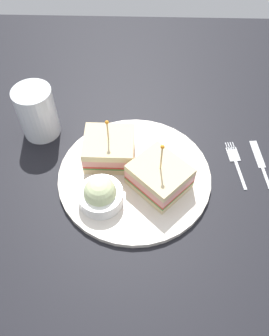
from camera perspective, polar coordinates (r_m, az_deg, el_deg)
The scene contains 8 objects.
ground_plane at distance 67.30cm, azimuth 0.00°, elevation -2.08°, with size 116.02×116.02×2.00cm, color black.
plate at distance 66.04cm, azimuth 0.00°, elevation -1.32°, with size 29.17×29.17×1.08cm, color silver.
sandwich_half_front at distance 66.25cm, azimuth -4.20°, elevation 3.23°, with size 8.64×9.50×10.19cm.
sandwich_half_back at distance 62.19cm, azimuth 4.17°, elevation -1.44°, with size 12.72×12.74×11.33cm.
coleslaw_bowl at distance 60.81cm, azimuth -5.67°, elevation -4.37°, with size 8.02×8.02×5.78cm.
drink_glass at distance 73.24cm, azimuth -15.79°, elevation 8.68°, with size 7.74×7.74×11.01cm.
fork at distance 71.84cm, azimuth 16.33°, elevation 1.40°, with size 11.93×2.78×0.35cm.
knife at distance 73.18cm, azimuth 20.12°, elevation 1.14°, with size 12.10×2.20×0.35cm.
Camera 1 is at (38.24, 1.11, 54.37)cm, focal length 36.73 mm.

